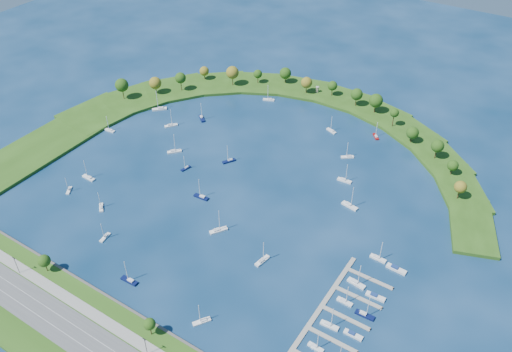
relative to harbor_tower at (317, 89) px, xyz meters
The scene contains 37 objects.
ground 116.09m from the harbor_tower, 83.55° to the right, with size 700.00×700.00×0.00m, color #072544.
south_shoreline 238.54m from the harbor_tower, 86.86° to the right, with size 420.00×43.10×11.60m.
breakwater 74.49m from the harbor_tower, 116.58° to the right, with size 286.74×247.64×2.00m.
breakwater_trees 32.78m from the harbor_tower, 109.97° to the right, with size 240.54×92.90×15.51m.
harbor_tower is the anchor object (origin of this frame).
dock_system 201.88m from the harbor_tower, 60.85° to the right, with size 24.28×82.00×1.60m.
moored_boat_0 125.19m from the harbor_tower, 100.89° to the right, with size 3.29×6.89×9.76m.
moored_boat_1 205.50m from the harbor_tower, 87.45° to the right, with size 8.90×2.83×12.95m.
moored_boat_2 50.07m from the harbor_tower, 51.40° to the right, with size 7.96×4.80×11.32m.
moored_boat_3 170.22m from the harbor_tower, 71.33° to the right, with size 3.96×8.97×12.74m.
moored_boat_4 173.66m from the harbor_tower, 112.09° to the right, with size 8.71×2.65×12.71m.
moored_boat_5 114.18m from the harbor_tower, 136.16° to the right, with size 9.06×9.27×14.89m.
moored_boat_6 102.53m from the harbor_tower, 53.54° to the right, with size 8.52×2.89×12.33m.
moored_boat_7 88.43m from the harbor_tower, 124.48° to the right, with size 8.45×7.55×13.06m.
moored_boat_8 120.43m from the harbor_tower, 109.66° to the right, with size 7.71×8.35×13.07m.
moored_boat_9 79.88m from the harbor_tower, 48.86° to the right, with size 7.58×6.44×11.50m.
moored_boat_10 211.58m from the harbor_tower, 75.93° to the right, with size 6.31×7.96×11.83m.
moored_boat_11 124.81m from the harbor_tower, 54.23° to the right, with size 9.83×4.33×13.98m.
moored_boat_12 139.14m from the harbor_tower, 89.84° to the right, with size 8.94×3.04×12.93m.
moored_boat_13 192.07m from the harbor_tower, 96.42° to the right, with size 2.94×7.21×10.28m.
moored_boat_14 149.26m from the harbor_tower, 128.01° to the right, with size 7.76×2.71×11.21m.
moored_boat_15 65.38m from the harbor_tower, 26.81° to the right, with size 6.29×6.99×10.83m.
moored_boat_16 157.62m from the harbor_tower, 81.18° to the right, with size 7.38×9.42×13.96m.
moored_boat_17 36.53m from the harbor_tower, 133.57° to the right, with size 8.44×5.37×12.06m.
moored_boat_18 180.06m from the harbor_tower, 102.83° to the right, with size 6.60×6.37×10.54m.
moored_boat_19 103.23m from the harbor_tower, 93.43° to the right, with size 6.19×8.16×12.00m.
moored_boat_20 187.00m from the harbor_tower, 110.71° to the right, with size 5.12×6.60×9.76m.
moored_boat_21 110.23m from the harbor_tower, 124.04° to the right, with size 7.04×8.50×12.79m.
docked_boat_2 213.96m from the harbor_tower, 62.56° to the right, with size 7.19×2.46×10.39m.
docked_boat_4 202.77m from the harbor_tower, 60.92° to the right, with size 8.31×2.70×12.06m.
docked_boat_5 207.02m from the harbor_tower, 58.22° to the right, with size 8.32×2.34×1.70m.
docked_boat_6 189.64m from the harbor_tower, 58.68° to the right, with size 7.52×2.41×10.93m.
docked_boat_7 196.95m from the harbor_tower, 56.38° to the right, with size 8.75×2.75×12.74m.
docked_boat_8 179.08m from the harbor_tower, 56.61° to the right, with size 9.13×3.59×13.07m.
docked_boat_9 187.00m from the harbor_tower, 54.34° to the right, with size 9.07×2.87×1.83m.
docked_boat_10 164.10m from the harbor_tower, 52.02° to the right, with size 8.26×2.69×11.99m.
docked_boat_11 171.73m from the harbor_tower, 49.77° to the right, with size 9.92×3.29×2.00m.
Camera 1 is at (134.01, -195.21, 189.30)m, focal length 36.92 mm.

